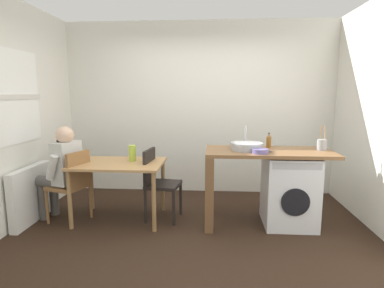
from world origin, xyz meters
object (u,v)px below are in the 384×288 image
(bottle_tall_green, at_px, (269,141))
(mixing_bowl, at_px, (260,151))
(dining_table, at_px, (119,170))
(washing_machine, at_px, (289,190))
(seated_person, at_px, (62,168))
(chair_person_seat, at_px, (73,182))
(chair_opposite, at_px, (158,180))
(utensil_crock, at_px, (322,144))
(vase, at_px, (132,153))

(bottle_tall_green, distance_m, mixing_bowl, 0.42)
(dining_table, relative_size, washing_machine, 1.28)
(dining_table, xyz_separation_m, seated_person, (-0.70, -0.07, 0.03))
(dining_table, xyz_separation_m, chair_person_seat, (-0.55, -0.12, -0.14))
(chair_opposite, bearing_deg, bottle_tall_green, 102.27)
(chair_opposite, height_order, washing_machine, chair_opposite)
(chair_person_seat, relative_size, seated_person, 0.75)
(chair_opposite, distance_m, utensil_crock, 2.05)
(chair_person_seat, height_order, mixing_bowl, mixing_bowl)
(chair_opposite, distance_m, vase, 0.47)
(bottle_tall_green, bearing_deg, chair_person_seat, -172.95)
(washing_machine, relative_size, utensil_crock, 2.87)
(chair_opposite, distance_m, seated_person, 1.20)
(chair_opposite, bearing_deg, seated_person, -76.05)
(seated_person, xyz_separation_m, bottle_tall_green, (2.57, 0.25, 0.33))
(utensil_crock, bearing_deg, bottle_tall_green, 167.37)
(washing_machine, xyz_separation_m, mixing_bowl, (-0.39, -0.20, 0.52))
(dining_table, relative_size, bottle_tall_green, 5.82)
(chair_person_seat, relative_size, bottle_tall_green, 4.76)
(dining_table, relative_size, utensil_crock, 3.67)
(seated_person, height_order, vase, seated_person)
(washing_machine, xyz_separation_m, utensil_crock, (0.37, 0.05, 0.56))
(utensil_crock, xyz_separation_m, vase, (-2.32, 0.06, -0.15))
(chair_person_seat, relative_size, vase, 4.40)
(dining_table, distance_m, mixing_bowl, 1.75)
(chair_opposite, xyz_separation_m, bottle_tall_green, (1.39, 0.12, 0.50))
(chair_person_seat, bearing_deg, bottle_tall_green, -65.16)
(seated_person, relative_size, bottle_tall_green, 6.35)
(dining_table, distance_m, chair_opposite, 0.50)
(chair_person_seat, relative_size, chair_opposite, 1.00)
(washing_machine, bearing_deg, bottle_tall_green, 141.40)
(vase, bearing_deg, chair_person_seat, -162.33)
(washing_machine, bearing_deg, dining_table, 179.69)
(chair_person_seat, distance_m, vase, 0.81)
(chair_person_seat, xyz_separation_m, washing_machine, (2.65, 0.11, -0.08))
(washing_machine, xyz_separation_m, bottle_tall_green, (-0.23, 0.19, 0.58))
(chair_person_seat, distance_m, mixing_bowl, 2.30)
(seated_person, bearing_deg, mixing_bowl, -75.43)
(dining_table, distance_m, chair_person_seat, 0.58)
(vase, bearing_deg, utensil_crock, -1.46)
(chair_person_seat, xyz_separation_m, utensil_crock, (3.02, 0.16, 0.48))
(bottle_tall_green, xyz_separation_m, vase, (-1.72, -0.08, -0.16))
(chair_person_seat, bearing_deg, utensil_crock, -69.11)
(washing_machine, distance_m, mixing_bowl, 0.68)
(bottle_tall_green, bearing_deg, utensil_crock, -12.63)
(mixing_bowl, height_order, vase, mixing_bowl)
(vase, bearing_deg, bottle_tall_green, 2.53)
(chair_opposite, bearing_deg, mixing_bowl, 85.16)
(bottle_tall_green, xyz_separation_m, mixing_bowl, (-0.16, -0.38, -0.06))
(dining_table, relative_size, seated_person, 0.92)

